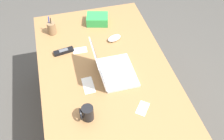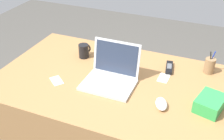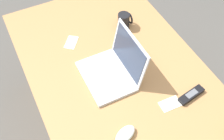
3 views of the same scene
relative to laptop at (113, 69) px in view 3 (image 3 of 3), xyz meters
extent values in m
plane|color=#4C4944|center=(0.03, 0.03, -0.77)|extent=(6.00, 6.00, 0.00)
cube|color=#9E7042|center=(0.03, 0.03, -0.41)|extent=(1.59, 0.94, 0.72)
cube|color=silver|center=(0.00, -0.05, -0.04)|extent=(0.32, 0.23, 0.02)
cube|color=silver|center=(0.00, -0.03, -0.03)|extent=(0.26, 0.12, 0.00)
cube|color=silver|center=(0.00, -0.12, -0.03)|extent=(0.09, 0.05, 0.00)
cube|color=silver|center=(0.00, 0.09, 0.08)|extent=(0.31, 0.05, 0.23)
cube|color=#283347|center=(0.00, 0.09, 0.08)|extent=(0.28, 0.04, 0.20)
ellipsoid|color=white|center=(0.36, -0.12, -0.03)|extent=(0.10, 0.13, 0.04)
cylinder|color=black|center=(-0.31, 0.23, 0.00)|extent=(0.07, 0.07, 0.10)
torus|color=black|center=(-0.31, 0.27, 0.01)|extent=(0.07, 0.01, 0.07)
cube|color=black|center=(0.31, 0.30, -0.04)|extent=(0.07, 0.16, 0.02)
cube|color=#595B60|center=(0.31, 0.30, -0.02)|extent=(0.04, 0.07, 0.00)
cube|color=white|center=(-0.33, -0.12, -0.05)|extent=(0.12, 0.11, 0.00)
cube|color=white|center=(0.30, 0.18, -0.05)|extent=(0.07, 0.11, 0.00)
cube|color=white|center=(-0.06, 0.18, -0.05)|extent=(0.15, 0.08, 0.00)
camera|label=1|loc=(-1.18, 0.30, 1.32)|focal=41.33mm
camera|label=2|loc=(0.56, -1.35, 0.96)|focal=44.40mm
camera|label=3|loc=(0.86, -0.43, 1.21)|focal=45.83mm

